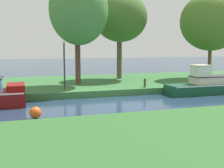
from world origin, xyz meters
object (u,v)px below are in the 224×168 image
object	(u,v)px
willow_tree_centre	(120,18)
channel_buoy	(35,113)
willow_tree_right	(211,22)
mooring_post_near	(145,83)
lamp_post	(64,59)
willow_tree_left	(79,10)

from	to	relation	value
willow_tree_centre	channel_buoy	distance (m)	13.68
willow_tree_right	channel_buoy	distance (m)	17.63
willow_tree_centre	mooring_post_near	distance (m)	7.18
lamp_post	channel_buoy	size ratio (longest dim) A/B	5.97
willow_tree_centre	channel_buoy	world-z (taller)	willow_tree_centre
willow_tree_centre	willow_tree_right	bearing A→B (deg)	-15.21
willow_tree_centre	lamp_post	distance (m)	7.79
lamp_post	mooring_post_near	size ratio (longest dim) A/B	5.33
willow_tree_right	mooring_post_near	size ratio (longest dim) A/B	12.31
willow_tree_left	mooring_post_near	world-z (taller)	willow_tree_left
willow_tree_left	mooring_post_near	distance (m)	6.71
willow_tree_centre	channel_buoy	bearing A→B (deg)	-126.32
willow_tree_left	willow_tree_right	bearing A→B (deg)	4.61
mooring_post_near	willow_tree_right	bearing A→B (deg)	24.41
willow_tree_left	channel_buoy	size ratio (longest dim) A/B	14.67
willow_tree_left	willow_tree_centre	xyz separation A→B (m)	(4.05, 2.90, -0.14)
willow_tree_right	willow_tree_left	bearing A→B (deg)	-175.39
willow_tree_left	willow_tree_centre	size ratio (longest dim) A/B	1.08
willow_tree_right	lamp_post	size ratio (longest dim) A/B	2.31
willow_tree_left	mooring_post_near	size ratio (longest dim) A/B	13.09
willow_tree_centre	willow_tree_right	distance (m)	7.58
willow_tree_centre	lamp_post	bearing A→B (deg)	-138.79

